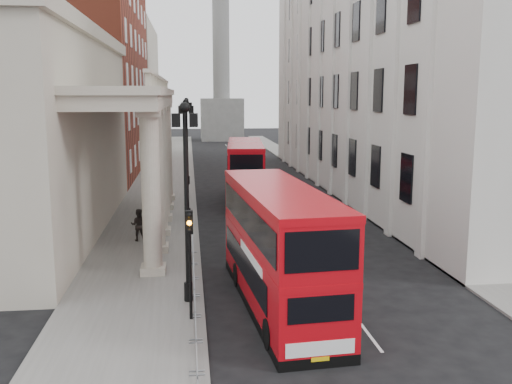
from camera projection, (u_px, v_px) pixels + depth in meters
name	position (u px, v px, depth m)	size (l,w,h in m)	color
ground	(206.00, 343.00, 20.30)	(260.00, 260.00, 0.00)	black
sidewalk_west	(160.00, 196.00, 49.31)	(6.00, 140.00, 0.12)	slate
sidewalk_east	(346.00, 192.00, 51.22)	(3.00, 140.00, 0.12)	slate
kerb	(194.00, 195.00, 49.65)	(0.20, 140.00, 0.14)	slate
portico_building	(27.00, 139.00, 35.69)	(9.00, 28.00, 12.00)	#A49A8A
brick_building	(98.00, 74.00, 64.21)	(9.00, 32.00, 22.00)	maroon
west_building_far	(127.00, 87.00, 95.70)	(9.00, 30.00, 20.00)	#A49A8A
east_building	(370.00, 52.00, 51.36)	(8.00, 55.00, 25.00)	beige
monument_column	(221.00, 56.00, 108.35)	(8.00, 8.00, 54.20)	#60605E
lamp_post_south	(186.00, 189.00, 23.32)	(1.05, 0.44, 8.32)	black
lamp_post_mid	(187.00, 151.00, 38.98)	(1.05, 0.44, 8.32)	black
lamp_post_north	(187.00, 135.00, 54.64)	(1.05, 0.44, 8.32)	black
traffic_light	(190.00, 245.00, 21.66)	(0.28, 0.33, 4.30)	black
crowd_barriers	(195.00, 303.00, 22.33)	(0.50, 18.75, 1.10)	gray
bus_near	(279.00, 245.00, 23.49)	(3.69, 11.78, 5.01)	#BD0811
bus_far	(245.00, 171.00, 46.60)	(3.67, 11.56, 4.91)	#B50811
pedestrian_a	(155.00, 221.00, 35.26)	(0.66, 0.43, 1.80)	black
pedestrian_b	(139.00, 225.00, 33.88)	(0.94, 0.73, 1.93)	black
pedestrian_c	(148.00, 209.00, 39.56)	(0.75, 0.49, 1.54)	black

